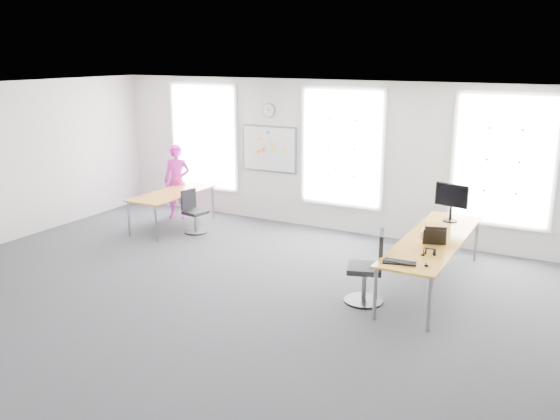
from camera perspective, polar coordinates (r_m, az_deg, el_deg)
The scene contains 20 objects.
floor at distance 8.94m, azimuth -6.08°, elevation -8.26°, with size 10.00×10.00×0.00m, color #2C2D32.
ceiling at distance 8.24m, azimuth -6.66°, elevation 11.30°, with size 10.00×10.00×0.00m, color silver.
wall_back at distance 11.90m, azimuth 4.70°, elevation 5.17°, with size 10.00×10.00×0.00m, color silver.
window_left at distance 13.32m, azimuth -7.30°, elevation 7.02°, with size 1.60×0.06×2.20m, color silver.
window_mid at distance 11.72m, azimuth 6.01°, elevation 5.98°, with size 1.60×0.06×2.20m, color silver.
window_right at distance 10.95m, azimuth 20.69°, elevation 4.47°, with size 1.60×0.06×2.20m, color silver.
desk_right at distance 9.30m, azimuth 14.55°, elevation -2.96°, with size 0.85×3.20×0.78m.
desk_left at distance 12.35m, azimuth -10.32°, elevation 1.41°, with size 0.80×2.01×0.73m.
chair_right at distance 8.62m, azimuth 8.57°, elevation -5.89°, with size 0.61×0.61×1.07m.
chair_left at distance 11.98m, azimuth -8.33°, elevation -0.36°, with size 0.46×0.46×0.86m.
person at distance 13.02m, azimuth -9.86°, elevation 2.72°, with size 0.58×0.38×1.60m, color #D521BA.
whiteboard at distance 12.46m, azimuth -1.07°, elevation 5.90°, with size 1.20×0.03×0.90m, color white.
wall_clock at distance 12.36m, azimuth -1.08°, elevation 9.56°, with size 0.30×0.30×0.04m, color gray.
keyboard at distance 8.10m, azimuth 11.43°, elevation -4.98°, with size 0.44×0.16×0.02m, color black.
mouse at distance 8.07m, azimuth 13.92°, elevation -5.14°, with size 0.07×0.10×0.04m, color black.
lens_cap at distance 8.49m, azimuth 13.57°, elevation -4.24°, with size 0.06×0.06×0.01m, color black.
headphones at distance 8.52m, azimuth 14.20°, elevation -3.90°, with size 0.17×0.09×0.10m.
laptop_sleeve at distance 8.95m, azimuth 14.68°, elevation -2.49°, with size 0.33×0.26×0.26m.
paper_stack at distance 9.31m, azimuth 14.42°, elevation -2.24°, with size 0.32×0.24×0.11m, color beige.
monitor at distance 10.18m, azimuth 16.18°, elevation 1.02°, with size 0.57×0.24×0.64m.
Camera 1 is at (4.72, -6.73, 3.51)m, focal length 38.00 mm.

